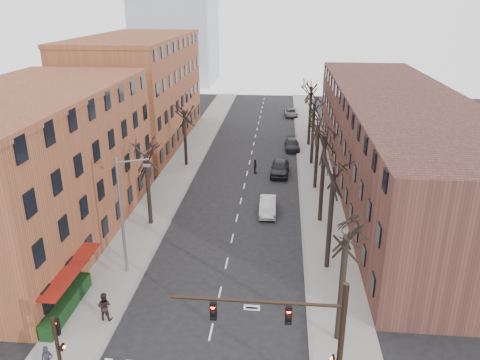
# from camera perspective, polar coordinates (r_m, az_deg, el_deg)

# --- Properties ---
(sidewalk_left) EXTENTS (4.00, 90.00, 0.15)m
(sidewalk_left) POSITION_cam_1_polar(r_m,az_deg,el_deg) (58.44, -6.74, 2.15)
(sidewalk_left) COLOR gray
(sidewalk_left) RESTS_ON ground
(sidewalk_right) EXTENTS (4.00, 90.00, 0.15)m
(sidewalk_right) POSITION_cam_1_polar(r_m,az_deg,el_deg) (57.35, 9.11, 1.66)
(sidewalk_right) COLOR gray
(sidewalk_right) RESTS_ON ground
(building_left_near) EXTENTS (12.00, 26.00, 12.00)m
(building_left_near) POSITION_cam_1_polar(r_m,az_deg,el_deg) (41.49, -23.71, 1.11)
(building_left_near) COLOR brown
(building_left_near) RESTS_ON ground
(building_left_far) EXTENTS (12.00, 28.00, 14.00)m
(building_left_far) POSITION_cam_1_polar(r_m,az_deg,el_deg) (67.15, -12.23, 10.43)
(building_left_far) COLOR brown
(building_left_far) RESTS_ON ground
(building_right) EXTENTS (12.00, 50.00, 10.00)m
(building_right) POSITION_cam_1_polar(r_m,az_deg,el_deg) (52.36, 18.51, 4.59)
(building_right) COLOR #532E27
(building_right) RESTS_ON ground
(awning_left) EXTENTS (1.20, 7.00, 0.15)m
(awning_left) POSITION_cam_1_polar(r_m,az_deg,el_deg) (34.09, -19.33, -14.01)
(awning_left) COLOR maroon
(awning_left) RESTS_ON ground
(hedge) EXTENTS (0.80, 6.00, 1.00)m
(hedge) POSITION_cam_1_polar(r_m,az_deg,el_deg) (33.04, -20.33, -14.01)
(hedge) COLOR black
(hedge) RESTS_ON sidewalk_left
(tree_right_a) EXTENTS (5.20, 5.20, 10.00)m
(tree_right_a) POSITION_cam_1_polar(r_m,az_deg,el_deg) (30.04, 11.73, -18.52)
(tree_right_a) COLOR black
(tree_right_a) RESTS_ON ground
(tree_right_b) EXTENTS (5.20, 5.20, 10.80)m
(tree_right_b) POSITION_cam_1_polar(r_m,az_deg,el_deg) (36.53, 10.49, -10.51)
(tree_right_b) COLOR black
(tree_right_b) RESTS_ON ground
(tree_right_c) EXTENTS (5.20, 5.20, 11.60)m
(tree_right_c) POSITION_cam_1_polar(r_m,az_deg,el_deg) (43.52, 9.67, -5.00)
(tree_right_c) COLOR black
(tree_right_c) RESTS_ON ground
(tree_right_d) EXTENTS (5.20, 5.20, 10.00)m
(tree_right_d) POSITION_cam_1_polar(r_m,az_deg,el_deg) (50.82, 9.09, -1.03)
(tree_right_d) COLOR black
(tree_right_d) RESTS_ON ground
(tree_right_e) EXTENTS (5.20, 5.20, 10.80)m
(tree_right_e) POSITION_cam_1_polar(r_m,az_deg,el_deg) (58.29, 8.66, 1.93)
(tree_right_e) COLOR black
(tree_right_e) RESTS_ON ground
(tree_right_f) EXTENTS (5.20, 5.20, 11.60)m
(tree_right_f) POSITION_cam_1_polar(r_m,az_deg,el_deg) (65.89, 8.32, 4.21)
(tree_right_f) COLOR black
(tree_right_f) RESTS_ON ground
(tree_left_a) EXTENTS (5.20, 5.20, 9.50)m
(tree_left_a) POSITION_cam_1_polar(r_m,az_deg,el_deg) (43.15, -10.79, -5.32)
(tree_left_a) COLOR black
(tree_left_a) RESTS_ON ground
(tree_left_b) EXTENTS (5.20, 5.20, 9.50)m
(tree_left_b) POSITION_cam_1_polar(r_m,az_deg,el_deg) (57.46, -6.55, 1.75)
(tree_left_b) COLOR black
(tree_left_b) RESTS_ON ground
(signal_mast_arm) EXTENTS (8.14, 0.30, 7.20)m
(signal_mast_arm) POSITION_cam_1_polar(r_m,az_deg,el_deg) (23.21, 8.31, -17.99)
(signal_mast_arm) COLOR black
(signal_mast_arm) RESTS_ON ground
(signal_pole_left) EXTENTS (0.47, 0.44, 4.40)m
(signal_pole_left) POSITION_cam_1_polar(r_m,az_deg,el_deg) (26.69, -21.28, -18.34)
(signal_pole_left) COLOR black
(signal_pole_left) RESTS_ON ground
(streetlight) EXTENTS (2.45, 0.22, 9.03)m
(streetlight) POSITION_cam_1_polar(r_m,az_deg,el_deg) (34.00, -14.01, -3.74)
(streetlight) COLOR slate
(streetlight) RESTS_ON ground
(silver_sedan) EXTENTS (1.59, 4.39, 1.44)m
(silver_sedan) POSITION_cam_1_polar(r_m,az_deg,el_deg) (44.32, 3.40, -3.19)
(silver_sedan) COLOR #ABAEB2
(silver_sedan) RESTS_ON ground
(parked_car_near) EXTENTS (2.24, 5.11, 1.71)m
(parked_car_near) POSITION_cam_1_polar(r_m,az_deg,el_deg) (54.06, 4.89, 1.51)
(parked_car_near) COLOR black
(parked_car_near) RESTS_ON ground
(parked_car_mid) EXTENTS (2.13, 4.75, 1.35)m
(parked_car_mid) POSITION_cam_1_polar(r_m,az_deg,el_deg) (63.55, 6.36, 4.31)
(parked_car_mid) COLOR black
(parked_car_mid) RESTS_ON ground
(parked_car_far) EXTENTS (2.48, 4.76, 1.28)m
(parked_car_far) POSITION_cam_1_polar(r_m,az_deg,el_deg) (82.19, 6.22, 8.16)
(parked_car_far) COLOR #57585E
(parked_car_far) RESTS_ON ground
(pedestrian_b) EXTENTS (0.96, 0.76, 1.89)m
(pedestrian_b) POSITION_cam_1_polar(r_m,az_deg,el_deg) (31.35, -16.23, -14.56)
(pedestrian_b) COLOR black
(pedestrian_b) RESTS_ON sidewalk_left
(pedestrian_crossing) EXTENTS (0.63, 1.06, 1.69)m
(pedestrian_crossing) POSITION_cam_1_polar(r_m,az_deg,el_deg) (54.31, 1.86, 1.66)
(pedestrian_crossing) COLOR black
(pedestrian_crossing) RESTS_ON ground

